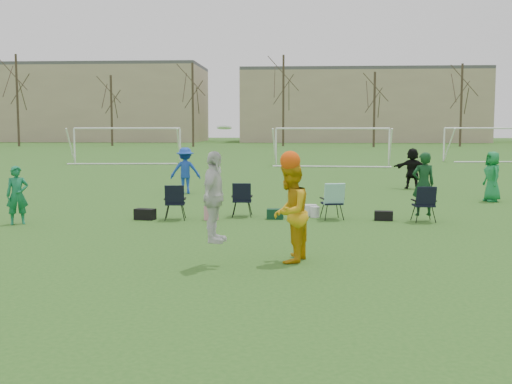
# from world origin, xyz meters

# --- Properties ---
(ground) EXTENTS (260.00, 260.00, 0.00)m
(ground) POSITION_xyz_m (0.00, 0.00, 0.00)
(ground) COLOR #29581B
(ground) RESTS_ON ground
(fielder_green_near) EXTENTS (0.66, 0.58, 1.53)m
(fielder_green_near) POSITION_xyz_m (-5.57, 6.39, 0.77)
(fielder_green_near) COLOR #147145
(fielder_green_near) RESTS_ON ground
(fielder_blue) EXTENTS (1.21, 0.80, 1.75)m
(fielder_blue) POSITION_xyz_m (-2.51, 14.27, 0.88)
(fielder_blue) COLOR #1740B1
(fielder_blue) RESTS_ON ground
(fielder_green_far) EXTENTS (0.69, 0.92, 1.71)m
(fielder_green_far) POSITION_xyz_m (8.37, 12.35, 0.85)
(fielder_green_far) COLOR #167E3D
(fielder_green_far) RESTS_ON ground
(fielder_black) EXTENTS (1.62, 0.80, 1.67)m
(fielder_black) POSITION_xyz_m (6.46, 16.70, 0.84)
(fielder_black) COLOR black
(fielder_black) RESTS_ON ground
(center_contest) EXTENTS (2.12, 1.52, 2.57)m
(center_contest) POSITION_xyz_m (1.13, 1.99, 1.09)
(center_contest) COLOR silver
(center_contest) RESTS_ON ground
(sideline_setup) EXTENTS (8.22, 1.47, 1.87)m
(sideline_setup) POSITION_xyz_m (2.29, 7.74, 0.56)
(sideline_setup) COLOR #103C1B
(sideline_setup) RESTS_ON ground
(goal_left) EXTENTS (7.39, 0.76, 2.46)m
(goal_left) POSITION_xyz_m (-10.00, 34.00, 1.92)
(goal_left) COLOR white
(goal_left) RESTS_ON ground
(goal_mid) EXTENTS (7.40, 0.63, 2.46)m
(goal_mid) POSITION_xyz_m (4.00, 32.00, 1.92)
(goal_mid) COLOR white
(goal_mid) RESTS_ON ground
(goal_right) EXTENTS (7.35, 1.14, 2.46)m
(goal_right) POSITION_xyz_m (16.00, 38.00, 1.92)
(goal_right) COLOR white
(goal_right) RESTS_ON ground
(tree_line) EXTENTS (110.28, 3.28, 11.40)m
(tree_line) POSITION_xyz_m (0.24, 69.85, 5.09)
(tree_line) COLOR #382B21
(tree_line) RESTS_ON ground
(building_row) EXTENTS (126.00, 16.00, 13.00)m
(building_row) POSITION_xyz_m (6.73, 96.00, 5.99)
(building_row) COLOR tan
(building_row) RESTS_ON ground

